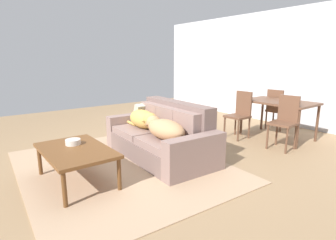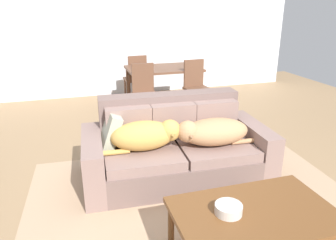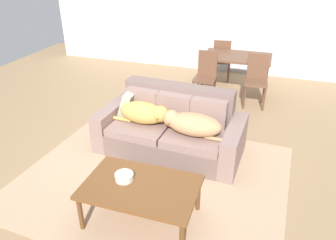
# 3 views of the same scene
# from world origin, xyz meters

# --- Properties ---
(ground_plane) EXTENTS (10.00, 10.00, 0.00)m
(ground_plane) POSITION_xyz_m (0.00, 0.00, 0.00)
(ground_plane) COLOR #9B7A55
(back_partition) EXTENTS (8.00, 0.12, 2.70)m
(back_partition) POSITION_xyz_m (0.00, 4.00, 1.35)
(back_partition) COLOR silver
(back_partition) RESTS_ON ground
(area_rug) EXTENTS (3.36, 2.86, 0.01)m
(area_rug) POSITION_xyz_m (0.20, -0.45, 0.01)
(area_rug) COLOR tan
(area_rug) RESTS_ON ground
(couch) EXTENTS (2.05, 1.08, 0.87)m
(couch) POSITION_xyz_m (0.21, 0.31, 0.32)
(couch) COLOR #715A54
(couch) RESTS_ON ground
(dog_on_left_cushion) EXTENTS (0.84, 0.39, 0.31)m
(dog_on_left_cushion) POSITION_xyz_m (-0.14, 0.18, 0.57)
(dog_on_left_cushion) COLOR tan
(dog_on_left_cushion) RESTS_ON couch
(dog_on_right_cushion) EXTENTS (0.91, 0.44, 0.30)m
(dog_on_right_cushion) POSITION_xyz_m (0.54, 0.09, 0.56)
(dog_on_right_cushion) COLOR tan
(dog_on_right_cushion) RESTS_ON couch
(throw_pillow_by_left_arm) EXTENTS (0.24, 0.38, 0.39)m
(throw_pillow_by_left_arm) POSITION_xyz_m (-0.49, 0.39, 0.58)
(throw_pillow_by_left_arm) COLOR #ABAE96
(throw_pillow_by_left_arm) RESTS_ON couch
(coffee_table) EXTENTS (1.16, 0.74, 0.45)m
(coffee_table) POSITION_xyz_m (0.34, -1.15, 0.41)
(coffee_table) COLOR brown
(coffee_table) RESTS_ON ground
(bowl_on_coffee_table) EXTENTS (0.20, 0.20, 0.07)m
(bowl_on_coffee_table) POSITION_xyz_m (0.14, -1.11, 0.49)
(bowl_on_coffee_table) COLOR silver
(bowl_on_coffee_table) RESTS_ON coffee_table
(dining_table) EXTENTS (1.29, 0.84, 0.75)m
(dining_table) POSITION_xyz_m (0.78, 2.75, 0.68)
(dining_table) COLOR brown
(dining_table) RESTS_ON ground
(dining_chair_near_left) EXTENTS (0.40, 0.40, 0.93)m
(dining_chair_near_left) POSITION_xyz_m (0.29, 2.17, 0.51)
(dining_chair_near_left) COLOR brown
(dining_chair_near_left) RESTS_ON ground
(dining_chair_near_right) EXTENTS (0.43, 0.43, 0.94)m
(dining_chair_near_right) POSITION_xyz_m (1.21, 2.23, 0.52)
(dining_chair_near_right) COLOR brown
(dining_chair_near_right) RESTS_ON ground
(dining_chair_far_left) EXTENTS (0.43, 0.43, 0.90)m
(dining_chair_far_left) POSITION_xyz_m (0.39, 3.32, 0.49)
(dining_chair_far_left) COLOR brown
(dining_chair_far_left) RESTS_ON ground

